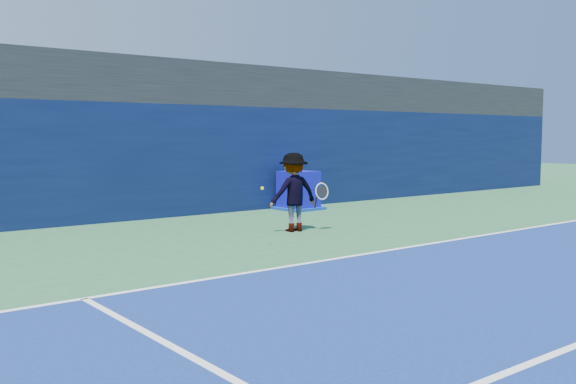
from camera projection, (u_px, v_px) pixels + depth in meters
name	position (u px, v px, depth m)	size (l,w,h in m)	color
ground	(502.00, 287.00, 9.21)	(80.00, 80.00, 0.00)	#2B6037
baseline	(356.00, 255.00, 11.56)	(24.00, 0.10, 0.01)	white
stadium_band	(145.00, 84.00, 17.92)	(36.00, 3.00, 1.20)	black
back_wall_assembly	(162.00, 160.00, 17.31)	(36.00, 1.03, 3.00)	#0A143A
equipment_cart	(298.00, 192.00, 18.87)	(1.23, 1.23, 1.13)	#0E0B9F
tennis_player	(294.00, 192.00, 14.51)	(1.37, 0.84, 1.78)	white
tennis_ball	(262.00, 188.00, 12.21)	(0.06, 0.06, 0.06)	yellow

